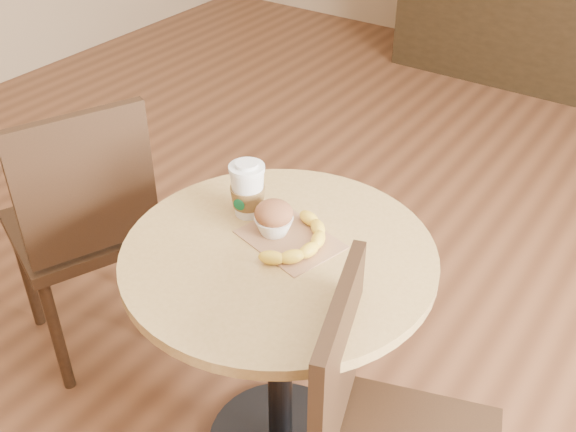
# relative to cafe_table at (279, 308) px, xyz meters

# --- Properties ---
(cafe_table) EXTENTS (0.78, 0.78, 0.75)m
(cafe_table) POSITION_rel_cafe_table_xyz_m (0.00, 0.00, 0.00)
(cafe_table) COLOR black
(cafe_table) RESTS_ON ground
(chair_left) EXTENTS (0.55, 0.55, 0.96)m
(chair_left) POSITION_rel_cafe_table_xyz_m (-0.75, -0.01, -0.03)
(chair_left) COLOR black
(chair_left) RESTS_ON ground
(kraft_bag) EXTENTS (0.28, 0.24, 0.00)m
(kraft_bag) POSITION_rel_cafe_table_xyz_m (-0.00, 0.05, 0.19)
(kraft_bag) COLOR #9C6D4B
(kraft_bag) RESTS_ON cafe_table
(coffee_cup) EXTENTS (0.09, 0.09, 0.16)m
(coffee_cup) POSITION_rel_cafe_table_xyz_m (-0.16, 0.09, 0.26)
(coffee_cup) COLOR silver
(coffee_cup) RESTS_ON cafe_table
(muffin) EXTENTS (0.10, 0.10, 0.09)m
(muffin) POSITION_rel_cafe_table_xyz_m (-0.05, 0.05, 0.24)
(muffin) COLOR white
(muffin) RESTS_ON kraft_bag
(banana) EXTENTS (0.14, 0.25, 0.03)m
(banana) POSITION_rel_cafe_table_xyz_m (0.04, 0.04, 0.21)
(banana) COLOR yellow
(banana) RESTS_ON kraft_bag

